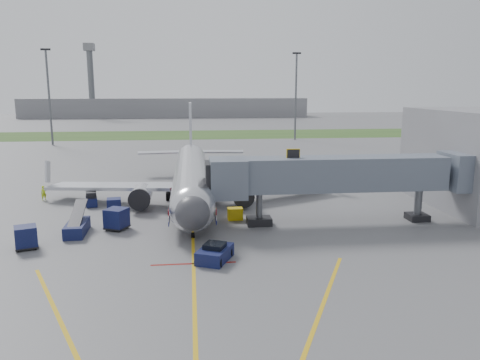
{
  "coord_description": "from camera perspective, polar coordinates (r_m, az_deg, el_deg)",
  "views": [
    {
      "loc": [
        -0.03,
        -35.39,
        12.16
      ],
      "look_at": [
        4.78,
        9.96,
        3.2
      ],
      "focal_mm": 35.0,
      "sensor_mm": 36.0,
      "label": 1
    }
  ],
  "objects": [
    {
      "name": "light_mast_right",
      "position": [
        113.2,
        6.82,
        10.34
      ],
      "size": [
        2.0,
        0.44,
        20.4
      ],
      "color": "#595B60",
      "rests_on": "ground"
    },
    {
      "name": "baggage_tug",
      "position": [
        51.59,
        -17.66,
        -2.29
      ],
      "size": [
        1.57,
        2.35,
        1.51
      ],
      "color": "#0B1534",
      "rests_on": "ground"
    },
    {
      "name": "ground",
      "position": [
        37.42,
        -5.74,
        -7.91
      ],
      "size": [
        400.0,
        400.0,
        0.0
      ],
      "primitive_type": "plane",
      "color": "#565659",
      "rests_on": "ground"
    },
    {
      "name": "light_mast_left",
      "position": [
        109.58,
        -22.26,
        9.58
      ],
      "size": [
        2.0,
        0.44,
        20.4
      ],
      "color": "#595B60",
      "rests_on": "ground"
    },
    {
      "name": "pushback_tug",
      "position": [
        33.98,
        -3.1,
        -8.9
      ],
      "size": [
        3.0,
        3.6,
        1.29
      ],
      "color": "#0B1534",
      "rests_on": "ground"
    },
    {
      "name": "ramp_worker",
      "position": [
        55.94,
        -22.81,
        -1.47
      ],
      "size": [
        0.71,
        0.62,
        1.63
      ],
      "primitive_type": "imported",
      "rotation": [
        0.0,
        0.0,
        0.49
      ],
      "color": "#C0E31A",
      "rests_on": "ground"
    },
    {
      "name": "jet_bridge",
      "position": [
        43.09,
        11.45,
        0.61
      ],
      "size": [
        25.3,
        4.0,
        6.9
      ],
      "color": "slate",
      "rests_on": "ground"
    },
    {
      "name": "belt_loader",
      "position": [
        42.32,
        -19.25,
        -5.4
      ],
      "size": [
        1.71,
        4.89,
        2.36
      ],
      "color": "#0B1534",
      "rests_on": "ground"
    },
    {
      "name": "ground_power_cart",
      "position": [
        44.09,
        -0.6,
        -4.15
      ],
      "size": [
        1.43,
        0.97,
        1.13
      ],
      "color": "yellow",
      "rests_on": "ground"
    },
    {
      "name": "airliner",
      "position": [
        51.53,
        -5.92,
        0.41
      ],
      "size": [
        32.1,
        35.67,
        10.25
      ],
      "color": "silver",
      "rests_on": "ground"
    },
    {
      "name": "terminal",
      "position": [
        54.9,
        27.2,
        2.39
      ],
      "size": [
        10.0,
        16.0,
        10.0
      ],
      "primitive_type": "cube",
      "color": "slate",
      "rests_on": "ground"
    },
    {
      "name": "control_tower",
      "position": [
        204.4,
        -17.74,
        12.05
      ],
      "size": [
        4.0,
        4.0,
        30.0
      ],
      "color": "#595B60",
      "rests_on": "ground"
    },
    {
      "name": "apron_markings",
      "position": [
        30.52,
        -5.63,
        -12.42
      ],
      "size": [
        21.52,
        50.0,
        0.01
      ],
      "color": "gold",
      "rests_on": "ground"
    },
    {
      "name": "distant_terminal",
      "position": [
        205.8,
        -8.94,
        8.71
      ],
      "size": [
        120.0,
        14.0,
        8.0
      ],
      "primitive_type": "cube",
      "color": "slate",
      "rests_on": "ground"
    },
    {
      "name": "baggage_cart_c",
      "position": [
        47.91,
        -15.1,
        -3.05
      ],
      "size": [
        1.55,
        1.55,
        1.49
      ],
      "color": "#0B1534",
      "rests_on": "ground"
    },
    {
      "name": "grass_strip",
      "position": [
        125.98,
        -6.05,
        5.52
      ],
      "size": [
        300.0,
        25.0,
        0.01
      ],
      "primitive_type": "cube",
      "color": "#2D4C1E",
      "rests_on": "ground"
    },
    {
      "name": "baggage_cart_b",
      "position": [
        39.82,
        -24.64,
        -6.36
      ],
      "size": [
        2.1,
        2.1,
        1.76
      ],
      "color": "#0B1534",
      "rests_on": "ground"
    },
    {
      "name": "baggage_cart_a",
      "position": [
        42.39,
        -14.81,
        -4.6
      ],
      "size": [
        2.29,
        2.29,
        1.86
      ],
      "color": "#0B1534",
      "rests_on": "ground"
    }
  ]
}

